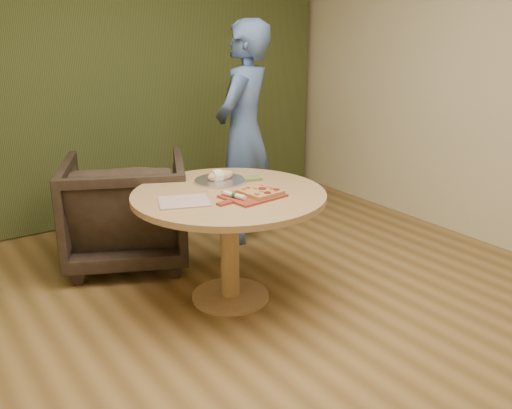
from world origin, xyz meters
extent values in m
cube|color=olive|center=(0.00, 0.00, -0.01)|extent=(5.00, 6.00, 0.02)
cube|color=beige|center=(0.00, 3.01, 1.40)|extent=(5.00, 0.02, 2.80)
cube|color=#313B1B|center=(0.00, 2.90, 1.40)|extent=(4.80, 0.14, 2.78)
cylinder|color=tan|center=(0.18, 0.87, 0.01)|extent=(0.52, 0.52, 0.03)
cylinder|color=tan|center=(0.18, 0.87, 0.35)|extent=(0.12, 0.12, 0.68)
cylinder|color=tan|center=(0.18, 0.87, 0.73)|extent=(1.25, 1.25, 0.04)
cube|color=#953726|center=(0.25, 0.70, 0.76)|extent=(0.38, 0.32, 0.01)
cube|color=#953726|center=(0.04, 0.68, 0.76)|extent=(0.11, 0.06, 0.01)
cube|color=tan|center=(0.31, 0.70, 0.78)|extent=(0.25, 0.25, 0.02)
cylinder|color=maroon|center=(0.31, 0.62, 0.79)|extent=(0.05, 0.05, 0.00)
cylinder|color=maroon|center=(0.34, 0.72, 0.79)|extent=(0.05, 0.05, 0.00)
cylinder|color=maroon|center=(0.40, 0.65, 0.79)|extent=(0.04, 0.04, 0.00)
cube|color=#D28B4F|center=(0.27, 0.77, 0.79)|extent=(0.03, 0.03, 0.01)
cube|color=#D28B4F|center=(0.29, 0.73, 0.79)|extent=(0.02, 0.02, 0.01)
cube|color=#D28B4F|center=(0.38, 0.68, 0.79)|extent=(0.03, 0.03, 0.01)
cube|color=#D28B4F|center=(0.23, 0.76, 0.79)|extent=(0.03, 0.03, 0.01)
cube|color=#D28B4F|center=(0.23, 0.63, 0.79)|extent=(0.03, 0.03, 0.01)
cube|color=#D28B4F|center=(0.38, 0.66, 0.79)|extent=(0.02, 0.02, 0.01)
cube|color=#2A7219|center=(0.30, 0.77, 0.79)|extent=(0.01, 0.01, 0.00)
cube|color=#2A7219|center=(0.29, 0.67, 0.79)|extent=(0.01, 0.01, 0.00)
cube|color=#2A7219|center=(0.30, 0.66, 0.79)|extent=(0.01, 0.01, 0.00)
cube|color=#2A7219|center=(0.31, 0.76, 0.79)|extent=(0.01, 0.01, 0.00)
cube|color=#2A7219|center=(0.37, 0.63, 0.79)|extent=(0.01, 0.01, 0.00)
cube|color=#894A61|center=(0.38, 0.72, 0.79)|extent=(0.02, 0.03, 0.00)
cube|color=#894A61|center=(0.24, 0.64, 0.79)|extent=(0.02, 0.03, 0.00)
cube|color=#894A61|center=(0.37, 0.78, 0.79)|extent=(0.01, 0.03, 0.00)
cylinder|color=silver|center=(0.13, 0.72, 0.78)|extent=(0.07, 0.17, 0.03)
cylinder|color=#194C26|center=(0.13, 0.72, 0.78)|extent=(0.04, 0.03, 0.03)
cube|color=silver|center=(0.10, 0.81, 0.78)|extent=(0.03, 0.04, 0.00)
cube|color=silver|center=(-0.15, 0.85, 0.76)|extent=(0.37, 0.34, 0.01)
cylinder|color=silver|center=(0.27, 1.11, 0.75)|extent=(0.35, 0.35, 0.01)
cylinder|color=silver|center=(0.27, 1.11, 0.76)|extent=(0.36, 0.36, 0.02)
ellipsoid|color=#D8B284|center=(0.27, 1.11, 0.79)|extent=(0.19, 0.08, 0.07)
cylinder|color=silver|center=(0.24, 1.11, 0.79)|extent=(0.06, 0.09, 0.09)
cube|color=#50612B|center=(0.47, 1.03, 0.76)|extent=(0.14, 0.13, 0.02)
imported|color=black|center=(-0.14, 1.84, 0.46)|extent=(1.15, 1.13, 0.91)
imported|color=#435F98|center=(0.88, 1.76, 0.90)|extent=(0.79, 0.72, 1.81)
camera|label=1|loc=(-1.63, -2.10, 1.82)|focal=40.00mm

